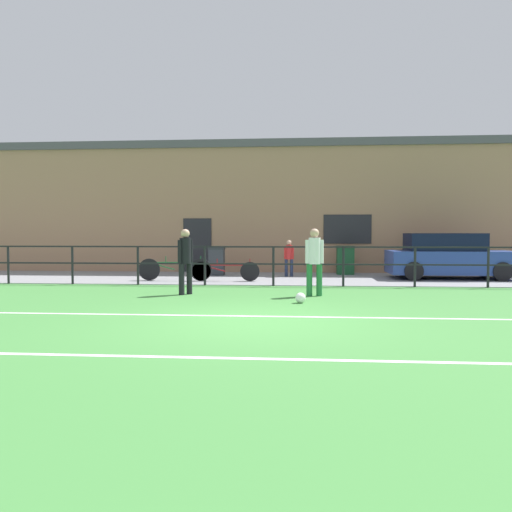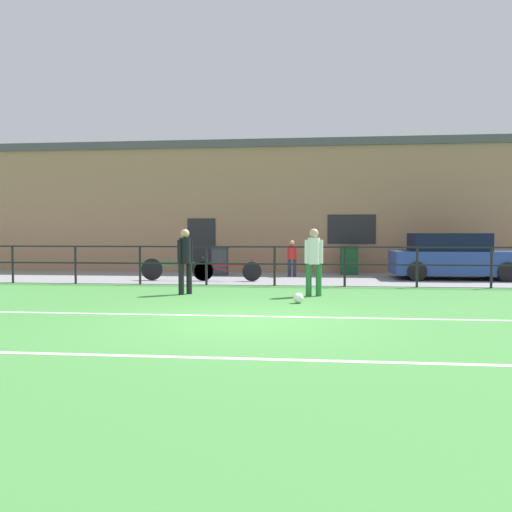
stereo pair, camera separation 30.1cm
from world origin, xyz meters
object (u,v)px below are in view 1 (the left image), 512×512
Objects in this scene: soccer_ball_match at (301,298)px; parked_car_red at (448,257)px; player_goalkeeper at (185,257)px; player_striker at (314,258)px; bicycle_parked_0 at (225,271)px; trash_bin_1 at (345,260)px; bicycle_parked_1 at (175,269)px; spectator_child at (289,256)px; trash_bin_0 at (217,261)px.

parked_car_red is (4.90, 6.34, 0.62)m from soccer_ball_match.
parked_car_red is at bearing 162.85° from player_goalkeeper.
soccer_ball_match is (-0.34, -1.31, -0.81)m from player_striker.
player_goalkeeper is at bearing -147.15° from parked_car_red.
player_striker is at bearing -132.21° from parked_car_red.
trash_bin_1 is at bearing 36.87° from bicycle_parked_0.
player_goalkeeper reaches higher than bicycle_parked_0.
bicycle_parked_1 is at bearing -151.93° from trash_bin_1.
spectator_child is 5.30m from parked_car_red.
trash_bin_0 is (-2.59, 0.33, -0.21)m from spectator_child.
bicycle_parked_0 is 1.62m from bicycle_parked_1.
player_goalkeeper is 5.74m from trash_bin_0.
bicycle_parked_0 is at bearing 0.00° from bicycle_parked_1.
bicycle_parked_1 is 2.26× the size of trash_bin_1.
bicycle_parked_1 is (-3.58, -1.91, -0.35)m from spectator_child.
bicycle_parked_1 is at bearing -47.39° from player_striker.
soccer_ball_match is at bearing -101.88° from trash_bin_1.
player_striker is 1.57× the size of trash_bin_1.
spectator_child is at bearing -164.44° from player_goalkeeper.
trash_bin_0 is at bearing -5.11° from spectator_child.
spectator_child is 1.21× the size of trash_bin_1.
spectator_child is 4.07m from bicycle_parked_1.
soccer_ball_match is 0.11× the size of bicycle_parked_0.
spectator_child is 0.32× the size of parked_car_red.
player_goalkeeper is at bearing -124.70° from trash_bin_1.
trash_bin_0 is at bearing 105.86° from bicycle_parked_0.
trash_bin_1 is (4.62, 0.76, 0.02)m from trash_bin_0.
player_goalkeeper is at bearing -8.68° from player_striker.
player_striker is at bearing 75.68° from soccer_ball_match.
spectator_child reaches higher than bicycle_parked_0.
player_striker reaches higher than bicycle_parked_1.
player_goalkeeper is 7.15× the size of soccer_ball_match.
player_striker reaches higher than trash_bin_1.
player_striker is 6.66m from trash_bin_1.
player_goalkeeper reaches higher than parked_car_red.
player_goalkeeper reaches higher than trash_bin_0.
spectator_child reaches higher than trash_bin_0.
spectator_child is 0.53× the size of bicycle_parked_1.
spectator_child is 2.31m from trash_bin_1.
trash_bin_1 is at bearing -109.45° from player_striker.
player_striker is 4.46m from bicycle_parked_0.
trash_bin_0 is (-2.98, 7.07, 0.41)m from soccer_ball_match.
player_goalkeeper is at bearing -98.12° from bicycle_parked_0.
player_striker is 0.41× the size of parked_car_red.
player_striker is 1.58m from soccer_ball_match.
player_striker is 1.30× the size of spectator_child.
player_striker is 5.58m from bicycle_parked_1.
soccer_ball_match is 0.23× the size of trash_bin_0.
trash_bin_1 is (5.61, 2.99, 0.16)m from bicycle_parked_1.
parked_car_red is at bearing -5.28° from trash_bin_0.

